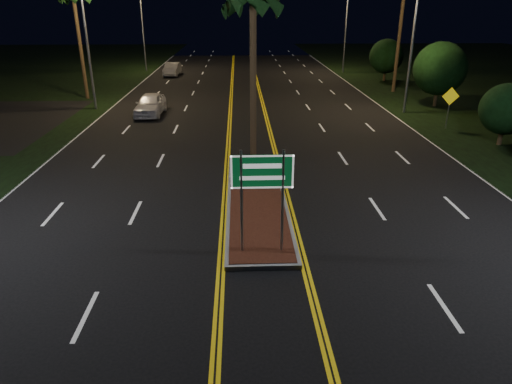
{
  "coord_description": "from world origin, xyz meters",
  "views": [
    {
      "loc": [
        -0.65,
        -9.36,
        7.14
      ],
      "look_at": [
        -0.16,
        3.23,
        1.9
      ],
      "focal_mm": 32.0,
      "sensor_mm": 36.0,
      "label": 1
    }
  ],
  "objects_px": {
    "streetlight_right_mid": "(409,27)",
    "shrub_far": "(386,56)",
    "streetlight_left_far": "(145,18)",
    "car_near": "(150,103)",
    "shrub_mid": "(440,69)",
    "warning_sign": "(450,102)",
    "highway_sign": "(262,182)",
    "median_island": "(256,198)",
    "car_far": "(172,68)",
    "streetlight_left_mid": "(91,26)",
    "streetlight_right_far": "(343,18)",
    "shrub_near": "(506,109)"
  },
  "relations": [
    {
      "from": "streetlight_right_mid",
      "to": "shrub_far",
      "type": "distance_m",
      "value": 14.74
    },
    {
      "from": "streetlight_left_far",
      "to": "shrub_far",
      "type": "relative_size",
      "value": 2.27
    },
    {
      "from": "streetlight_right_mid",
      "to": "car_near",
      "type": "distance_m",
      "value": 17.94
    },
    {
      "from": "shrub_mid",
      "to": "warning_sign",
      "type": "height_order",
      "value": "shrub_mid"
    },
    {
      "from": "highway_sign",
      "to": "shrub_mid",
      "type": "xyz_separation_m",
      "value": [
        14.0,
        21.2,
        0.32
      ]
    },
    {
      "from": "median_island",
      "to": "streetlight_right_mid",
      "type": "xyz_separation_m",
      "value": [
        10.61,
        15.0,
        5.57
      ]
    },
    {
      "from": "car_near",
      "to": "warning_sign",
      "type": "bearing_deg",
      "value": -11.66
    },
    {
      "from": "shrub_far",
      "to": "warning_sign",
      "type": "height_order",
      "value": "shrub_far"
    },
    {
      "from": "median_island",
      "to": "car_far",
      "type": "relative_size",
      "value": 2.23
    },
    {
      "from": "streetlight_left_mid",
      "to": "streetlight_left_far",
      "type": "bearing_deg",
      "value": 90.0
    },
    {
      "from": "streetlight_left_mid",
      "to": "warning_sign",
      "type": "height_order",
      "value": "streetlight_left_mid"
    },
    {
      "from": "highway_sign",
      "to": "streetlight_right_far",
      "type": "height_order",
      "value": "streetlight_right_far"
    },
    {
      "from": "shrub_far",
      "to": "car_far",
      "type": "relative_size",
      "value": 0.86
    },
    {
      "from": "streetlight_right_mid",
      "to": "car_far",
      "type": "bearing_deg",
      "value": 134.69
    },
    {
      "from": "streetlight_right_mid",
      "to": "streetlight_right_far",
      "type": "distance_m",
      "value": 20.0
    },
    {
      "from": "warning_sign",
      "to": "streetlight_right_mid",
      "type": "bearing_deg",
      "value": 107.55
    },
    {
      "from": "shrub_far",
      "to": "warning_sign",
      "type": "xyz_separation_m",
      "value": [
        -1.74,
        -18.5,
        -0.72
      ]
    },
    {
      "from": "streetlight_left_far",
      "to": "car_near",
      "type": "distance_m",
      "value": 22.91
    },
    {
      "from": "shrub_near",
      "to": "streetlight_left_far",
      "type": "bearing_deg",
      "value": 128.79
    },
    {
      "from": "car_near",
      "to": "car_far",
      "type": "distance_m",
      "value": 18.45
    },
    {
      "from": "streetlight_left_mid",
      "to": "shrub_far",
      "type": "xyz_separation_m",
      "value": [
        24.41,
        12.0,
        -3.32
      ]
    },
    {
      "from": "highway_sign",
      "to": "shrub_far",
      "type": "xyz_separation_m",
      "value": [
        13.8,
        33.2,
        -0.07
      ]
    },
    {
      "from": "streetlight_left_mid",
      "to": "streetlight_right_far",
      "type": "distance_m",
      "value": 27.83
    },
    {
      "from": "median_island",
      "to": "highway_sign",
      "type": "height_order",
      "value": "highway_sign"
    },
    {
      "from": "streetlight_left_far",
      "to": "shrub_near",
      "type": "relative_size",
      "value": 2.73
    },
    {
      "from": "median_island",
      "to": "shrub_mid",
      "type": "xyz_separation_m",
      "value": [
        14.0,
        17.0,
        2.64
      ]
    },
    {
      "from": "shrub_near",
      "to": "shrub_far",
      "type": "relative_size",
      "value": 0.83
    },
    {
      "from": "median_island",
      "to": "highway_sign",
      "type": "distance_m",
      "value": 4.8
    },
    {
      "from": "highway_sign",
      "to": "streetlight_left_mid",
      "type": "height_order",
      "value": "streetlight_left_mid"
    },
    {
      "from": "streetlight_right_far",
      "to": "warning_sign",
      "type": "bearing_deg",
      "value": -86.63
    },
    {
      "from": "highway_sign",
      "to": "streetlight_left_far",
      "type": "relative_size",
      "value": 0.36
    },
    {
      "from": "streetlight_right_far",
      "to": "shrub_far",
      "type": "relative_size",
      "value": 2.27
    },
    {
      "from": "median_island",
      "to": "shrub_near",
      "type": "distance_m",
      "value": 15.32
    },
    {
      "from": "streetlight_left_far",
      "to": "car_far",
      "type": "height_order",
      "value": "streetlight_left_far"
    },
    {
      "from": "median_island",
      "to": "shrub_near",
      "type": "bearing_deg",
      "value": 27.41
    },
    {
      "from": "streetlight_left_far",
      "to": "shrub_far",
      "type": "height_order",
      "value": "streetlight_left_far"
    },
    {
      "from": "streetlight_left_far",
      "to": "car_far",
      "type": "distance_m",
      "value": 6.8
    },
    {
      "from": "median_island",
      "to": "streetlight_left_mid",
      "type": "distance_m",
      "value": 20.8
    },
    {
      "from": "median_island",
      "to": "streetlight_right_far",
      "type": "xyz_separation_m",
      "value": [
        10.61,
        35.0,
        5.57
      ]
    },
    {
      "from": "shrub_near",
      "to": "streetlight_left_mid",
      "type": "bearing_deg",
      "value": 157.48
    },
    {
      "from": "streetlight_left_far",
      "to": "warning_sign",
      "type": "distance_m",
      "value": 35.1
    },
    {
      "from": "streetlight_right_far",
      "to": "car_near",
      "type": "distance_m",
      "value": 26.9
    },
    {
      "from": "streetlight_left_far",
      "to": "shrub_far",
      "type": "distance_m",
      "value": 25.9
    },
    {
      "from": "streetlight_left_far",
      "to": "shrub_far",
      "type": "bearing_deg",
      "value": -18.14
    },
    {
      "from": "median_island",
      "to": "streetlight_left_mid",
      "type": "xyz_separation_m",
      "value": [
        -10.61,
        17.0,
        5.57
      ]
    },
    {
      "from": "median_island",
      "to": "streetlight_left_far",
      "type": "distance_m",
      "value": 38.89
    },
    {
      "from": "highway_sign",
      "to": "shrub_far",
      "type": "height_order",
      "value": "shrub_far"
    },
    {
      "from": "streetlight_left_mid",
      "to": "streetlight_right_far",
      "type": "bearing_deg",
      "value": 40.3
    },
    {
      "from": "streetlight_left_far",
      "to": "car_near",
      "type": "xyz_separation_m",
      "value": [
        3.95,
        -22.04,
        -4.81
      ]
    },
    {
      "from": "streetlight_right_mid",
      "to": "streetlight_left_far",
      "type": "bearing_deg",
      "value": 133.97
    }
  ]
}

